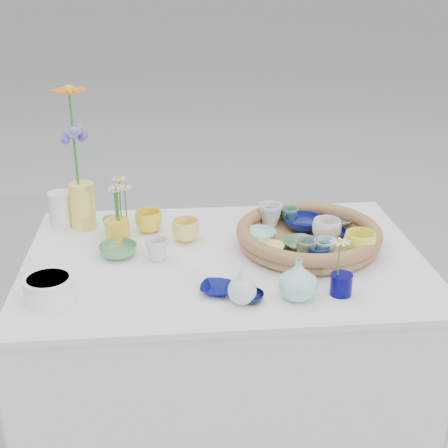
{
  "coord_description": "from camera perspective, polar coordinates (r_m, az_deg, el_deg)",
  "views": [
    {
      "loc": [
        -0.16,
        -1.77,
        1.64
      ],
      "look_at": [
        0.0,
        0.02,
        0.87
      ],
      "focal_mm": 50.0,
      "sensor_mm": 36.0,
      "label": 1
    }
  ],
  "objects": [
    {
      "name": "tray_ceramic_0",
      "position": [
        2.15,
        7.31,
        0.05
      ],
      "size": [
        0.17,
        0.17,
        0.04
      ],
      "primitive_type": "imported",
      "rotation": [
        0.0,
        0.0,
        -0.33
      ],
      "color": "navy",
      "rests_on": "wicker_tray"
    },
    {
      "name": "single_daisy",
      "position": [
        1.75,
        10.44,
        -3.12
      ],
      "size": [
        0.07,
        0.07,
        0.12
      ],
      "primitive_type": null,
      "rotation": [
        0.0,
        0.0,
        0.06
      ],
      "color": "white",
      "rests_on": "bud_vase_cobalt"
    },
    {
      "name": "loose_ceramic_5",
      "position": [
        2.16,
        -10.14,
        -0.22
      ],
      "size": [
        0.08,
        0.08,
        0.06
      ],
      "primitive_type": "imported",
      "rotation": [
        0.0,
        0.0,
        -0.19
      ],
      "color": "#80CFAF",
      "rests_on": "display_table"
    },
    {
      "name": "bud_vase_seafoam",
      "position": [
        1.74,
        6.78,
        -5.02
      ],
      "size": [
        0.14,
        0.14,
        0.12
      ],
      "primitive_type": "imported",
      "rotation": [
        0.0,
        0.0,
        0.34
      ],
      "color": "#9BE6D9",
      "rests_on": "display_table"
    },
    {
      "name": "tray_ceramic_11",
      "position": [
        1.94,
        9.19,
        -2.33
      ],
      "size": [
        0.09,
        0.09,
        0.07
      ],
      "primitive_type": "imported",
      "rotation": [
        0.0,
        0.0,
        -0.4
      ],
      "color": "#94BFBA",
      "rests_on": "wicker_tray"
    },
    {
      "name": "wicker_tray",
      "position": [
        2.05,
        7.73,
        -1.1
      ],
      "size": [
        0.47,
        0.47,
        0.08
      ],
      "primitive_type": null,
      "color": "brown",
      "rests_on": "display_table"
    },
    {
      "name": "tray_ceramic_2",
      "position": [
        1.98,
        12.3,
        -1.81
      ],
      "size": [
        0.12,
        0.12,
        0.08
      ],
      "primitive_type": "imported",
      "rotation": [
        0.0,
        0.0,
        0.2
      ],
      "color": "#FDFF46",
      "rests_on": "wicker_tray"
    },
    {
      "name": "daisy_cup",
      "position": [
        2.08,
        -9.68,
        -0.73
      ],
      "size": [
        0.09,
        0.09,
        0.09
      ],
      "primitive_type": "cylinder",
      "rotation": [
        0.0,
        0.0,
        -0.09
      ],
      "color": "yellow",
      "rests_on": "display_table"
    },
    {
      "name": "tray_ceramic_10",
      "position": [
        1.97,
        4.09,
        -2.25
      ],
      "size": [
        0.13,
        0.13,
        0.02
      ],
      "primitive_type": "imported",
      "rotation": [
        0.0,
        0.0,
        -0.42
      ],
      "color": "#F2F070",
      "rests_on": "wicker_tray"
    },
    {
      "name": "bud_vase_paleblue",
      "position": [
        1.7,
        1.68,
        -5.46
      ],
      "size": [
        0.1,
        0.1,
        0.12
      ],
      "primitive_type": null,
      "rotation": [
        0.0,
        0.0,
        0.41
      ],
      "color": "silver",
      "rests_on": "display_table"
    },
    {
      "name": "tray_ceramic_6",
      "position": [
        2.16,
        4.26,
        0.83
      ],
      "size": [
        0.1,
        0.1,
        0.08
      ],
      "primitive_type": "imported",
      "rotation": [
        0.0,
        0.0,
        0.22
      ],
      "color": "silver",
      "rests_on": "wicker_tray"
    },
    {
      "name": "ground",
      "position": [
        2.42,
        0.05,
        -19.51
      ],
      "size": [
        80.0,
        80.0,
        0.0
      ],
      "primitive_type": "plane",
      "color": "gray"
    },
    {
      "name": "loose_ceramic_6",
      "position": [
        1.73,
        2.41,
        -6.68
      ],
      "size": [
        0.09,
        0.09,
        0.02
      ],
      "primitive_type": "imported",
      "rotation": [
        0.0,
        0.0,
        -0.14
      ],
      "color": "#080E3A",
      "rests_on": "display_table"
    },
    {
      "name": "white_pitcher",
      "position": [
        2.27,
        -14.64,
        1.37
      ],
      "size": [
        0.15,
        0.12,
        0.12
      ],
      "primitive_type": null,
      "rotation": [
        0.0,
        0.0,
        -0.27
      ],
      "color": "silver",
      "rests_on": "display_table"
    },
    {
      "name": "loose_ceramic_1",
      "position": [
        2.09,
        -3.51,
        -0.58
      ],
      "size": [
        0.11,
        0.11,
        0.07
      ],
      "primitive_type": "imported",
      "rotation": [
        0.0,
        0.0,
        0.24
      ],
      "color": "#F2DE65",
      "rests_on": "display_table"
    },
    {
      "name": "bud_vase_cobalt",
      "position": [
        1.79,
        10.67,
        -5.44
      ],
      "size": [
        0.08,
        0.08,
        0.06
      ],
      "primitive_type": "cylinder",
      "rotation": [
        0.0,
        0.0,
        0.38
      ],
      "color": "#030151",
      "rests_on": "display_table"
    },
    {
      "name": "tall_vase_yellow",
      "position": [
        2.22,
        -12.77,
        1.65
      ],
      "size": [
        0.11,
        0.11,
        0.16
      ],
      "primitive_type": "cylinder",
      "rotation": [
        0.0,
        0.0,
        0.35
      ],
      "color": "#FEDA59",
      "rests_on": "display_table"
    },
    {
      "name": "hydrangea",
      "position": [
        2.16,
        -13.35,
        5.7
      ],
      "size": [
        0.08,
        0.08,
        0.24
      ],
      "primitive_type": null,
      "rotation": [
        0.0,
        0.0,
        0.16
      ],
      "color": "#4F3DC0",
      "rests_on": "tall_vase_yellow"
    },
    {
      "name": "tray_ceramic_1",
      "position": [
        2.09,
        9.95,
        -0.96
      ],
      "size": [
        0.12,
        0.12,
        0.03
      ],
      "primitive_type": "imported",
      "rotation": [
        0.0,
        0.0,
        0.33
      ],
      "color": "#090752",
      "rests_on": "wicker_tray"
    },
    {
      "name": "tray_ceramic_3",
      "position": [
        2.01,
        6.85,
        -1.83
      ],
      "size": [
        0.13,
        0.13,
        0.03
      ],
      "primitive_type": "imported",
      "rotation": [
        0.0,
        0.0,
        0.31
      ],
      "color": "#41794C",
      "rests_on": "wicker_tray"
    },
    {
      "name": "gerbera",
      "position": [
        2.16,
        -13.59,
        7.67
      ],
      "size": [
        0.15,
        0.15,
        0.34
      ],
      "primitive_type": null,
      "rotation": [
        0.0,
        0.0,
        0.14
      ],
      "color": "orange",
      "rests_on": "tall_vase_yellow"
    },
    {
      "name": "loose_ceramic_4",
      "position": [
        1.77,
        -0.63,
        -5.95
      ],
      "size": [
        0.12,
        0.12,
        0.02
      ],
      "primitive_type": "imported",
      "rotation": [
        0.0,
        0.0,
        -0.3
      ],
      "color": "#040B66",
      "rests_on": "display_table"
    },
    {
      "name": "loose_ceramic_2",
      "position": [
        2.01,
        -9.67,
        -2.41
      ],
      "size": [
        0.13,
        0.13,
        0.04
      ],
      "primitive_type": "imported",
      "rotation": [
        0.0,
        0.0,
        0.1
      ],
      "color": "#569564",
      "rests_on": "display_table"
    },
    {
      "name": "tray_ceramic_5",
      "position": [
        2.05,
        3.3,
        -1.05
      ],
      "size": [
        0.11,
        0.11,
        0.03
      ],
      "primitive_type": "imported",
      "rotation": [
        0.0,
        0.0,
        0.01
      ],
      "color": "#9EECD8",
      "rests_on": "wicker_tray"
    },
    {
      "name": "loose_ceramic_3",
      "position": [
        1.96,
        -6.13,
        -2.32
      ],
      "size": [
        0.09,
        0.09,
        0.07
      ],
      "primitive_type": "imported",
      "rotation": [
        0.0,
        0.0,
        0.21
      ],
      "color": "silver",
      "rests_on": "display_table"
    },
    {
      "name": "tray_ceramic_7",
      "position": [
        2.06,
        9.36,
        -0.57
      ],
      "size": [
        0.11,
        0.11,
        0.08
      ],
      "primitive_type": "imported",
      "rotation": [
        0.0,
        0.0,
        0.19
      ],
      "color": "white",
      "rests_on": "wicker_tray"
    },
    {
      "name": "tray_ceramic_8",
      "position": [
        2.21,
        10.37,
        0.27
      ],
      "size": [
        0.12,
        0.12,
        0.02
      ],
      "primitive_type": "imported",
      "rotation": [
        0.0,
        0.0,
        0.23
      ],
      "color": "#8FB9F5",
      "rests_on": "wicker_tray"
    },
    {
      "name": "tray_ceramic_12",
      "position": [
        2.19,
        6.0,
        0.79
      ],
      "size": [
        0.07,
        0.07,
        0.06
      ],
      "primitive_type": "imported",
      "rotation": [
        0.0,
        0.0,
        -0.13
      ],
      "color": "#44876B",
      "rests_on": "wicker_tray"
    },
    {
      "name": "tray_ceramic_9",
      "position": [
        1.9,
        8.67,
        -2.85
      ],
      "size": [
        0.07,
        0.07,
        0.06
      ],
      "primitive_type": "imported",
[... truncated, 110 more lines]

